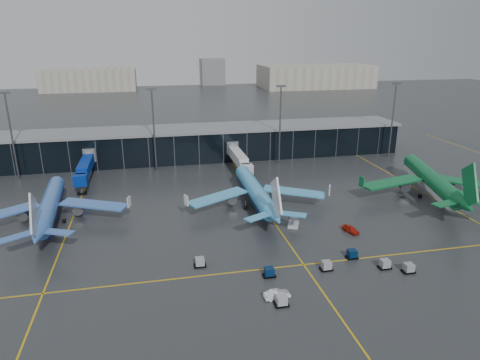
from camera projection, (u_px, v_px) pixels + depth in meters
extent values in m
plane|color=#282B2D|center=(235.00, 235.00, 90.69)|extent=(600.00, 600.00, 0.00)
cube|color=black|center=(199.00, 144.00, 146.61)|extent=(140.00, 16.00, 10.00)
cube|color=slate|center=(199.00, 129.00, 144.92)|extent=(142.00, 17.00, 0.80)
cylinder|color=#595B60|center=(89.00, 155.00, 131.77)|extent=(4.00, 4.00, 4.00)
cube|color=navy|center=(84.00, 170.00, 119.50)|extent=(3.00, 24.00, 3.00)
cylinder|color=#595B60|center=(82.00, 190.00, 113.53)|extent=(1.00, 1.00, 2.60)
cylinder|color=#595B60|center=(232.00, 148.00, 140.63)|extent=(4.00, 4.00, 4.00)
cube|color=silver|center=(241.00, 161.00, 128.36)|extent=(3.00, 24.00, 3.00)
cylinder|color=#595B60|center=(247.00, 179.00, 122.39)|extent=(1.00, 1.00, 2.60)
cylinder|color=#595B60|center=(12.00, 138.00, 122.27)|extent=(0.50, 0.50, 25.00)
cube|color=#595B60|center=(4.00, 93.00, 118.23)|extent=(3.00, 0.40, 0.60)
cylinder|color=#595B60|center=(154.00, 131.00, 130.14)|extent=(0.50, 0.50, 25.00)
cube|color=#595B60|center=(151.00, 89.00, 126.10)|extent=(3.00, 0.40, 0.60)
cylinder|color=#595B60|center=(280.00, 126.00, 138.01)|extent=(0.50, 0.50, 25.00)
cube|color=#595B60|center=(281.00, 86.00, 133.97)|extent=(3.00, 0.40, 0.60)
cylinder|color=#595B60|center=(392.00, 121.00, 145.89)|extent=(0.50, 0.50, 25.00)
cube|color=#595B60|center=(397.00, 83.00, 141.85)|extent=(3.00, 0.40, 0.60)
cube|color=#B2AD99|center=(315.00, 76.00, 352.58)|extent=(90.00, 42.00, 18.00)
cube|color=#B2AD99|center=(90.00, 80.00, 336.02)|extent=(70.00, 38.00, 16.00)
cube|color=#B2AD99|center=(212.00, 72.00, 373.30)|extent=(20.00, 20.00, 22.00)
cube|color=gold|center=(75.00, 212.00, 102.35)|extent=(0.30, 120.00, 0.02)
cube|color=gold|center=(257.00, 198.00, 111.21)|extent=(0.30, 120.00, 0.02)
cube|color=gold|center=(412.00, 186.00, 120.07)|extent=(0.30, 120.00, 0.02)
cube|color=gold|center=(304.00, 265.00, 78.75)|extent=(220.00, 0.30, 0.02)
cube|color=black|center=(326.00, 269.00, 76.93)|extent=(2.20, 1.50, 0.36)
cube|color=gray|center=(326.00, 265.00, 76.68)|extent=(1.60, 1.50, 1.50)
cube|color=black|center=(352.00, 257.00, 81.02)|extent=(2.20, 1.50, 0.36)
cube|color=#041B3A|center=(352.00, 254.00, 80.78)|extent=(1.60, 1.50, 1.50)
cube|color=black|center=(408.00, 271.00, 76.15)|extent=(2.20, 1.50, 0.36)
cube|color=gray|center=(409.00, 268.00, 75.91)|extent=(1.60, 1.50, 1.50)
cube|color=black|center=(384.00, 267.00, 77.48)|extent=(2.20, 1.50, 0.36)
cube|color=gray|center=(385.00, 264.00, 77.23)|extent=(1.60, 1.50, 1.50)
cube|color=black|center=(269.00, 276.00, 74.82)|extent=(2.20, 1.50, 0.36)
cube|color=#051B42|center=(269.00, 272.00, 74.57)|extent=(1.60, 1.50, 1.50)
cube|color=black|center=(281.00, 305.00, 66.72)|extent=(2.20, 1.50, 0.36)
cube|color=#989CA1|center=(282.00, 300.00, 66.47)|extent=(1.60, 1.50, 1.50)
cube|color=black|center=(200.00, 265.00, 78.12)|extent=(2.20, 1.50, 0.36)
cube|color=gray|center=(200.00, 262.00, 77.88)|extent=(1.60, 1.50, 1.50)
cube|color=silver|center=(293.00, 224.00, 94.67)|extent=(3.33, 3.82, 0.80)
cube|color=silver|center=(294.00, 217.00, 94.06)|extent=(2.63, 3.24, 2.29)
imported|color=#B01C0D|center=(351.00, 229.00, 91.64)|extent=(2.91, 4.52, 1.43)
imported|color=silver|center=(277.00, 294.00, 68.45)|extent=(4.40, 1.83, 1.41)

